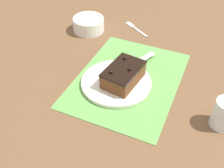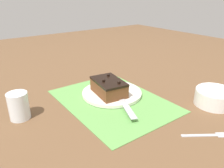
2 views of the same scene
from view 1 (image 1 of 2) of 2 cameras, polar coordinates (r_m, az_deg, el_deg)
ground_plane at (r=0.92m, az=3.55°, el=1.05°), size 3.00×3.00×0.00m
placemat_woven at (r=0.92m, az=3.56°, el=1.15°), size 0.46×0.34×0.00m
cake_plate at (r=0.89m, az=0.93°, el=0.39°), size 0.24×0.24×0.01m
chocolate_cake at (r=0.87m, az=2.49°, el=2.08°), size 0.16×0.12×0.07m
serving_knife at (r=0.92m, az=2.61°, el=2.98°), size 0.24×0.11×0.01m
drinking_glass at (r=0.80m, az=23.25°, el=-6.02°), size 0.07×0.07×0.09m
small_bowl at (r=1.18m, az=-5.16°, el=12.97°), size 0.14×0.14×0.06m
dessert_fork at (r=1.22m, az=4.98°, el=12.15°), size 0.10×0.13×0.01m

